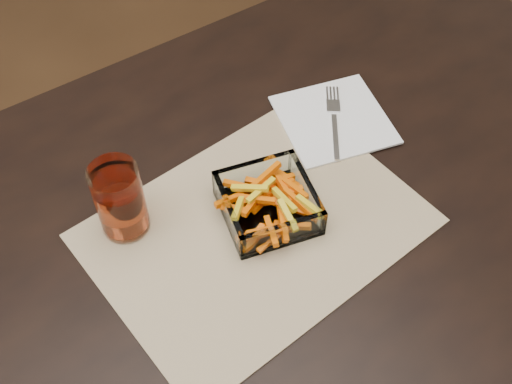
% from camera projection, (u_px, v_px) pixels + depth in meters
% --- Properties ---
extents(dining_table, '(1.60, 0.90, 0.75)m').
position_uv_depth(dining_table, '(212.00, 299.00, 0.95)').
color(dining_table, black).
rests_on(dining_table, ground).
extents(placemat, '(0.48, 0.37, 0.00)m').
position_uv_depth(placemat, '(256.00, 228.00, 0.91)').
color(placemat, tan).
rests_on(placemat, dining_table).
extents(glass_bowl, '(0.15, 0.15, 0.05)m').
position_uv_depth(glass_bowl, '(268.00, 205.00, 0.91)').
color(glass_bowl, white).
rests_on(glass_bowl, placemat).
extents(tumbler, '(0.07, 0.07, 0.12)m').
position_uv_depth(tumbler, '(120.00, 202.00, 0.87)').
color(tumbler, white).
rests_on(tumbler, placemat).
extents(napkin, '(0.20, 0.20, 0.00)m').
position_uv_depth(napkin, '(334.00, 120.00, 1.04)').
color(napkin, white).
rests_on(napkin, placemat).
extents(fork, '(0.11, 0.14, 0.00)m').
position_uv_depth(fork, '(334.00, 119.00, 1.04)').
color(fork, silver).
rests_on(fork, napkin).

